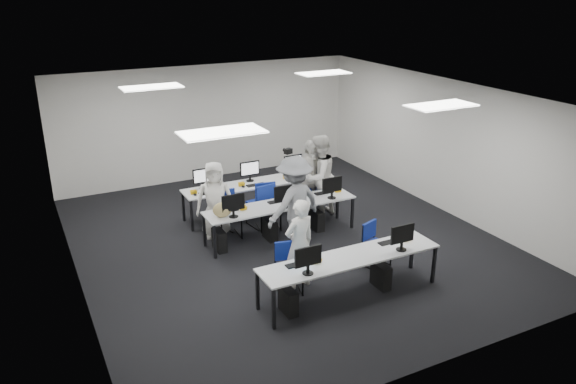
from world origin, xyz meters
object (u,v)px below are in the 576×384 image
chair_5 (220,221)px  chair_6 (261,212)px  student_1 (318,177)px  chair_4 (310,206)px  desk_mid (281,206)px  chair_7 (310,199)px  chair_0 (289,277)px  student_2 (215,200)px  student_3 (309,179)px  desk_front (350,259)px  chair_3 (268,214)px  photographer (294,204)px  chair_2 (228,222)px  student_0 (299,244)px  chair_1 (376,253)px

chair_5 → chair_6: (0.94, -0.03, 0.05)m
chair_5 → student_1: size_ratio=0.45×
chair_4 → student_1: student_1 is taller
desk_mid → chair_7: (1.21, 0.94, -0.39)m
desk_mid → chair_0: bearing=-112.8°
chair_7 → chair_4: bearing=-112.8°
student_1 → student_2: 2.40m
chair_4 → chair_6: chair_6 is taller
chair_6 → student_3: bearing=-7.3°
desk_front → chair_3: bearing=90.6°
desk_front → chair_0: size_ratio=3.76×
student_1 → student_3: (-0.17, 0.11, -0.06)m
chair_4 → chair_7: (0.15, 0.29, 0.03)m
chair_3 → chair_6: (-0.09, 0.17, 0.01)m
student_2 → photographer: photographer is taller
desk_front → chair_4: chair_4 is taller
chair_2 → student_3: size_ratio=0.54×
chair_2 → student_0: bearing=-77.8°
chair_1 → chair_5: (-2.08, 2.68, 0.00)m
chair_1 → student_3: bearing=68.9°
chair_4 → student_0: 3.11m
chair_2 → student_1: 2.28m
desk_mid → chair_7: chair_7 is taller
chair_4 → chair_7: chair_7 is taller
chair_3 → student_0: (-0.57, -2.49, 0.51)m
desk_mid → student_0: student_0 is taller
chair_1 → chair_6: (-1.14, 2.64, 0.05)m
chair_0 → student_0: bearing=28.5°
student_2 → student_3: student_3 is taller
chair_0 → chair_3: size_ratio=0.89×
chair_6 → student_2: 1.16m
desk_front → chair_0: (-0.84, 0.60, -0.41)m
desk_mid → student_2: size_ratio=2.00×
chair_4 → chair_7: 0.33m
chair_1 → chair_5: chair_5 is taller
student_1 → chair_2: bearing=-20.1°
desk_front → chair_1: bearing=33.7°
chair_0 → student_2: bearing=110.0°
chair_0 → chair_3: chair_3 is taller
chair_2 → chair_5: 0.25m
desk_front → student_2: bearing=109.7°
student_3 → chair_6: bearing=163.8°
chair_0 → chair_3: (0.81, 2.56, 0.03)m
chair_3 → chair_2: bearing=-168.8°
student_0 → chair_6: bearing=-109.8°
desk_mid → chair_5: 1.37m
student_1 → chair_3: bearing=-19.5°
desk_front → student_3: (1.05, 3.32, 0.20)m
chair_2 → student_0: size_ratio=0.59×
chair_2 → student_1: (2.18, 0.08, 0.64)m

